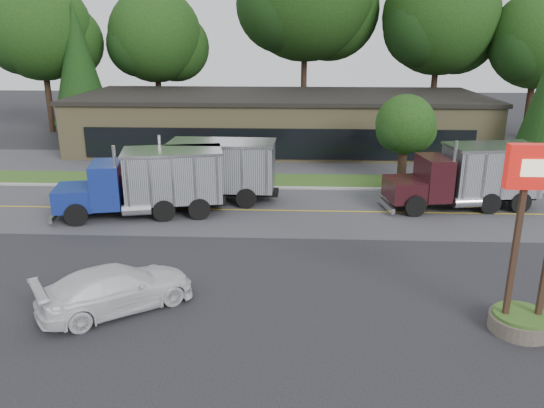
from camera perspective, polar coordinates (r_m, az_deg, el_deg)
The scene contains 18 objects.
ground at distance 19.95m, azimuth -7.50°, elevation -8.85°, with size 140.00×140.00×0.00m, color #2F2F34.
road at distance 28.19m, azimuth -4.37°, elevation -0.65°, with size 60.00×8.00×0.02m, color #4E4E52.
center_line at distance 28.19m, azimuth -4.37°, elevation -0.65°, with size 60.00×0.12×0.01m, color gold.
curb at distance 32.18m, azimuth -3.48°, elevation 1.71°, with size 60.00×0.30×0.12m, color #9E9E99.
grass_verge at distance 33.90m, azimuth -3.16°, elevation 2.56°, with size 60.00×3.40×0.03m, color #2C551D.
far_parking at distance 38.72m, azimuth -2.42°, elevation 4.50°, with size 60.00×7.00×0.02m, color #4E4E52.
strip_mall at distance 44.10m, azimuth 0.85°, elevation 8.80°, with size 32.00×12.00×4.00m, color #8A7C55.
bilo_sign at distance 17.99m, azimuth 25.87°, elevation -6.57°, with size 2.20×1.90×5.95m.
tree_far_a at distance 54.83m, azimuth -23.41°, elevation 16.42°, with size 9.78×9.20×13.94m.
tree_far_b at distance 53.32m, azimuth -12.24°, elevation 16.85°, with size 9.19×8.65×13.11m.
tree_far_d at distance 52.26m, azimuth 17.74°, elevation 18.12°, with size 10.88×10.24×15.52m.
tree_far_e at distance 52.88m, azimuth 26.77°, elevation 15.08°, with size 8.85×8.33×12.63m.
evergreen_left at distance 51.40m, azimuth -20.11°, elevation 14.05°, with size 5.18×5.18×11.76m.
tree_verge at distance 33.69m, azimuth 14.20°, elevation 8.02°, with size 3.85×3.62×5.49m.
dump_truck_red at distance 29.49m, azimuth -7.90°, elevation 3.73°, with size 9.92×2.88×3.36m.
dump_truck_blue at distance 27.58m, azimuth -12.92°, elevation 2.44°, with size 8.63×4.17×3.36m.
dump_truck_maroon at distance 29.96m, azimuth 20.60°, elevation 2.95°, with size 8.21×3.75×3.36m.
rally_car at distance 18.78m, azimuth -16.38°, elevation -8.69°, with size 2.10×5.17×1.50m, color silver.
Camera 1 is at (3.40, -17.53, 8.90)m, focal length 35.00 mm.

